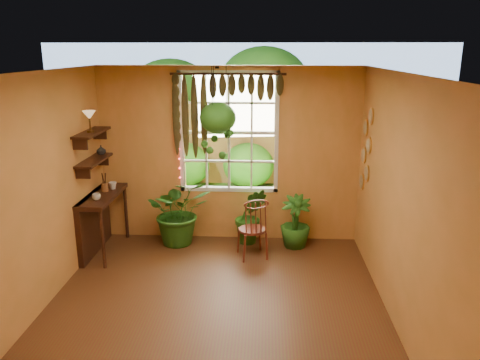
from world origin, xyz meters
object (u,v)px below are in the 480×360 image
at_px(windsor_chair, 253,237).
at_px(hanging_basket, 218,121).
at_px(potted_plant_left, 179,211).
at_px(counter_ledge, 97,216).
at_px(potted_plant_mid, 251,216).

bearing_deg(windsor_chair, hanging_basket, 121.52).
bearing_deg(hanging_basket, potted_plant_left, -179.50).
height_order(counter_ledge, potted_plant_mid, counter_ledge).
bearing_deg(potted_plant_mid, potted_plant_left, -176.25).
relative_size(counter_ledge, potted_plant_mid, 1.35).
distance_m(potted_plant_left, hanging_basket, 1.52).
bearing_deg(potted_plant_left, counter_ledge, -162.32).
xyz_separation_m(counter_ledge, potted_plant_mid, (2.26, 0.44, -0.11)).
bearing_deg(potted_plant_mid, windsor_chair, -84.35).
bearing_deg(windsor_chair, potted_plant_mid, 77.56).
xyz_separation_m(counter_ledge, windsor_chair, (2.31, -0.08, -0.25)).
distance_m(windsor_chair, potted_plant_left, 1.26).
relative_size(counter_ledge, potted_plant_left, 1.14).
relative_size(windsor_chair, hanging_basket, 0.80).
relative_size(potted_plant_left, potted_plant_mid, 1.18).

